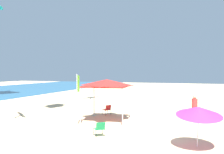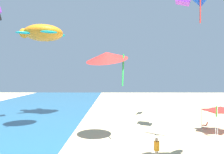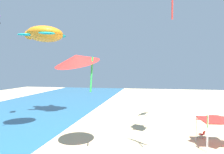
% 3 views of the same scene
% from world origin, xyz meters
% --- Properties ---
extents(canopy_tent, '(3.30, 3.26, 2.98)m').
position_xyz_m(canopy_tent, '(2.73, 2.96, 2.70)').
color(canopy_tent, '#B7B7BC').
rests_on(canopy_tent, ground).
extents(folding_chair_facing_ocean, '(0.79, 0.81, 0.82)m').
position_xyz_m(folding_chair_facing_ocean, '(4.88, 3.76, 0.47)').
color(folding_chair_facing_ocean, black).
rests_on(folding_chair_facing_ocean, ground).
extents(banner_flag, '(0.36, 0.06, 3.38)m').
position_xyz_m(banner_flag, '(0.74, 4.25, 2.04)').
color(banner_flag, silver).
rests_on(banner_flag, ground).
extents(kite_delta_red, '(5.05, 5.03, 3.66)m').
position_xyz_m(kite_delta_red, '(-1.40, 15.39, 8.19)').
color(kite_delta_red, red).
extents(kite_turtle_orange, '(7.08, 7.62, 2.85)m').
position_xyz_m(kite_turtle_orange, '(11.60, 25.46, 12.71)').
color(kite_turtle_orange, orange).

